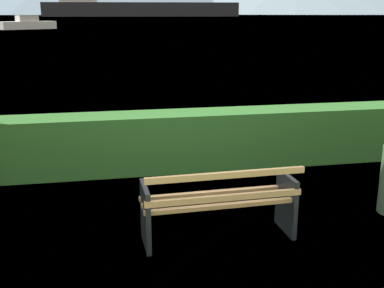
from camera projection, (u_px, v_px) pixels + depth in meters
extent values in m
plane|color=olive|center=(217.00, 237.00, 5.32)|extent=(1400.00, 1400.00, 0.00)
plane|color=slate|center=(98.00, 16.00, 297.22)|extent=(620.00, 620.00, 0.00)
cube|color=tan|center=(223.00, 206.00, 5.02)|extent=(1.68, 0.12, 0.04)
cube|color=tan|center=(218.00, 199.00, 5.20)|extent=(1.68, 0.12, 0.04)
cube|color=tan|center=(213.00, 193.00, 5.39)|extent=(1.68, 0.12, 0.04)
cube|color=tan|center=(225.00, 198.00, 4.92)|extent=(1.68, 0.09, 0.06)
cube|color=tan|center=(227.00, 175.00, 4.81)|extent=(1.68, 0.09, 0.06)
cube|color=#1E2328|center=(145.00, 216.00, 5.04)|extent=(0.07, 0.51, 0.68)
cube|color=#1E2328|center=(286.00, 203.00, 5.39)|extent=(0.07, 0.51, 0.68)
cube|color=#285B23|center=(180.00, 141.00, 7.57)|extent=(12.55, 0.67, 0.90)
cube|color=#232328|center=(142.00, 9.00, 263.00)|extent=(107.11, 19.99, 7.48)
cube|color=silver|center=(28.00, 25.00, 69.18)|extent=(8.02, 6.18, 1.11)
cube|color=beige|center=(27.00, 18.00, 68.92)|extent=(3.30, 2.89, 0.85)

